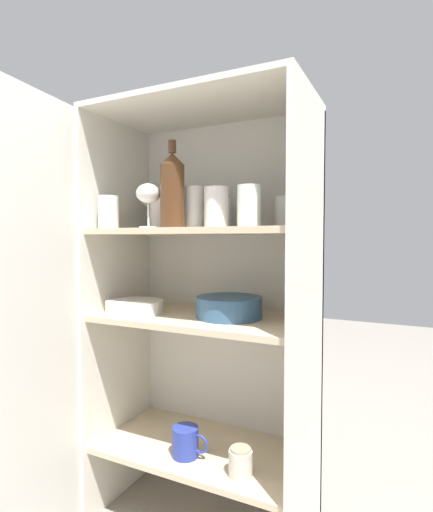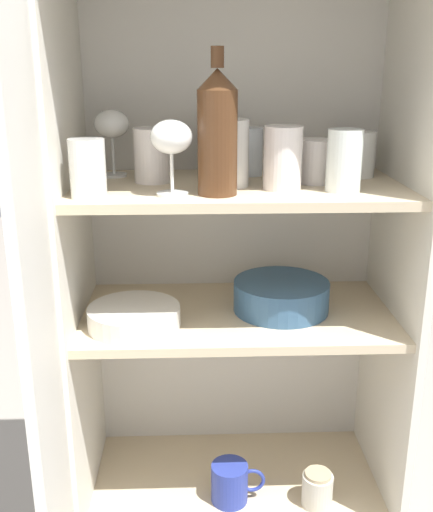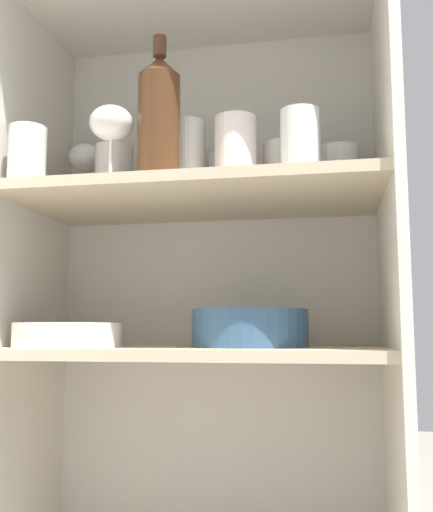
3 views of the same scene
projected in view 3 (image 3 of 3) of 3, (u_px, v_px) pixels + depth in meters
The scene contains 20 objects.
cupboard_back_panel at pixel (216, 352), 1.33m from camera, with size 0.74×0.02×1.43m, color silver.
cupboard_side_left at pixel (22, 354), 1.20m from camera, with size 0.02×0.41×1.43m, color silver.
cupboard_side_right at pixel (394, 357), 1.07m from camera, with size 0.02×0.41×1.43m, color silver.
cupboard_top_panel at pixel (198, 0), 1.23m from camera, with size 0.74×0.41×0.02m, color silver.
shelf_board_middle at pixel (197, 352), 1.14m from camera, with size 0.71×0.37×0.02m, color beige.
shelf_board_upper at pixel (198, 199), 1.18m from camera, with size 0.71×0.37×0.02m, color beige.
tumbler_glass_0 at pixel (186, 157), 1.17m from camera, with size 0.08×0.08×0.14m.
tumbler_glass_1 at pixel (187, 174), 1.31m from camera, with size 0.07×0.07×0.15m.
tumbler_glass_2 at pixel (114, 174), 1.25m from camera, with size 0.08×0.08×0.12m.
tumbler_glass_3 at pixel (236, 151), 1.11m from camera, with size 0.08×0.08×0.13m.
tumbler_glass_4 at pixel (223, 180), 1.28m from camera, with size 0.06×0.06×0.11m.
tumbler_glass_5 at pixel (339, 172), 1.21m from camera, with size 0.08×0.08×0.10m.
tumbler_glass_6 at pixel (300, 144), 1.07m from camera, with size 0.07×0.07×0.12m.
tumbler_glass_7 at pixel (283, 167), 1.16m from camera, with size 0.08×0.08×0.09m.
tumbler_glass_8 at pixel (27, 157), 1.12m from camera, with size 0.07×0.07×0.11m.
wine_glass_0 at pixel (111, 126), 1.11m from camera, with size 0.08×0.08×0.15m.
wine_glass_1 at pixel (86, 160), 1.34m from camera, with size 0.08×0.08×0.15m.
wine_bottle at pixel (159, 117), 1.10m from camera, with size 0.08×0.08×0.28m.
plate_stack_white at pixel (68, 335), 1.11m from camera, with size 0.20×0.20×0.04m.
mixing_bowl_large at pixel (250, 327), 1.13m from camera, with size 0.22×0.22×0.07m.
Camera 3 is at (0.25, -0.94, 0.76)m, focal length 42.00 mm.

